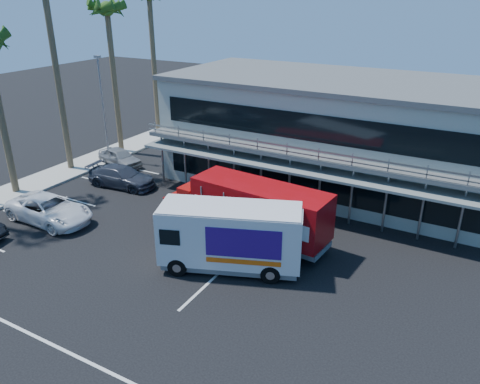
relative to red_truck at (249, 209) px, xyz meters
The scene contains 11 objects.
ground 5.61m from the red_truck, 107.91° to the right, with size 120.00×120.00×0.00m, color black.
building 10.14m from the red_truck, 82.14° to the left, with size 22.40×12.00×7.30m.
curb_strip 16.75m from the red_truck, behind, with size 3.00×32.00×0.16m, color #A5A399.
palm_e 20.18m from the red_truck, 154.08° to the left, with size 2.80×2.80×12.25m.
palm_f 23.55m from the red_truck, 141.24° to the left, with size 2.80×2.80×13.25m.
light_pole_far 17.13m from the red_truck, 159.44° to the left, with size 0.50×0.25×8.09m.
red_truck is the anchor object (origin of this frame).
white_van 3.12m from the red_truck, 78.77° to the right, with size 7.06×4.53×3.27m.
parked_car_c 11.82m from the red_truck, 161.06° to the right, with size 2.51×5.44×1.51m, color white.
parked_car_d 11.42m from the red_truck, 168.38° to the left, with size 1.98×4.87×1.41m, color #313642.
parked_car_e 15.17m from the red_truck, 159.16° to the left, with size 1.62×4.02×1.37m, color gray.
Camera 1 is at (12.10, -14.82, 12.41)m, focal length 35.00 mm.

